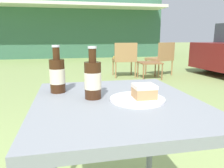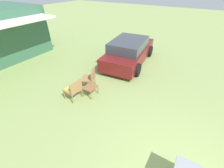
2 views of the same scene
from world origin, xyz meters
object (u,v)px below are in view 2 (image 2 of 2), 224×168
(parked_car, at_px, (129,51))
(wicker_chair_cushioned, at_px, (73,89))
(wicker_chair_plain, at_px, (90,77))
(garden_side_table, at_px, (90,88))

(parked_car, distance_m, wicker_chair_cushioned, 4.10)
(parked_car, bearing_deg, wicker_chair_plain, 167.23)
(parked_car, height_order, wicker_chair_plain, parked_car)
(wicker_chair_cushioned, distance_m, wicker_chair_plain, 0.99)
(garden_side_table, bearing_deg, parked_car, 0.69)
(parked_car, xyz_separation_m, garden_side_table, (-3.56, -0.04, -0.30))
(parked_car, bearing_deg, wicker_chair_cushioned, 168.46)
(wicker_chair_cushioned, xyz_separation_m, garden_side_table, (0.53, -0.39, -0.13))
(wicker_chair_cushioned, xyz_separation_m, wicker_chair_plain, (0.99, -0.02, 0.00))
(parked_car, bearing_deg, garden_side_table, 173.95)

